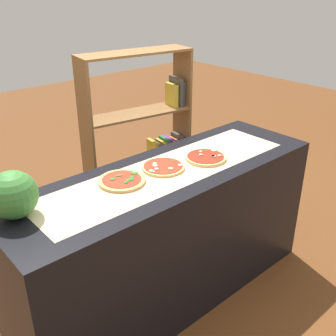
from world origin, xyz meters
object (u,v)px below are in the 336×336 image
at_px(pizza_mushroom_2, 206,157).
at_px(watermelon, 13,195).
at_px(bookshelf, 150,146).
at_px(pizza_spinach_0, 122,180).
at_px(pizza_mushroom_1, 163,167).

relative_size(pizza_mushroom_2, watermelon, 1.10).
height_order(pizza_mushroom_2, bookshelf, bookshelf).
bearing_deg(pizza_mushroom_2, bookshelf, 73.01).
relative_size(pizza_mushroom_2, bookshelf, 0.18).
distance_m(pizza_spinach_0, watermelon, 0.60).
bearing_deg(watermelon, pizza_mushroom_1, -4.56).
bearing_deg(pizza_mushroom_1, pizza_mushroom_2, -14.52).
bearing_deg(pizza_mushroom_1, pizza_spinach_0, 176.10).
xyz_separation_m(pizza_spinach_0, bookshelf, (0.86, 0.82, -0.28)).
bearing_deg(pizza_spinach_0, watermelon, 175.11).
height_order(pizza_spinach_0, watermelon, watermelon).
distance_m(pizza_spinach_0, bookshelf, 1.22).
height_order(pizza_mushroom_1, pizza_mushroom_2, pizza_mushroom_2).
distance_m(pizza_spinach_0, pizza_mushroom_2, 0.59).
height_order(pizza_spinach_0, pizza_mushroom_2, pizza_mushroom_2).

